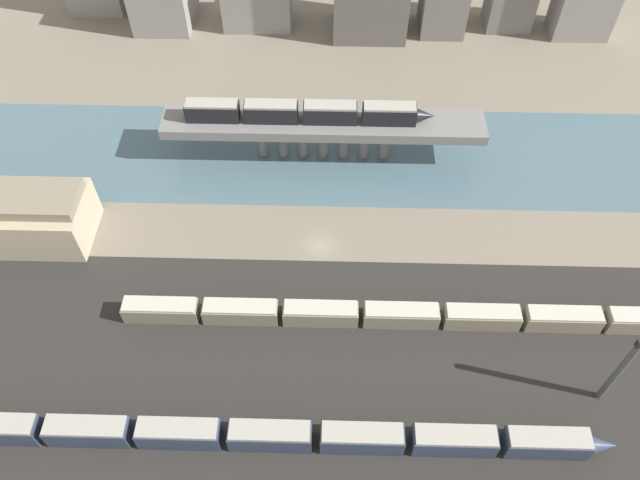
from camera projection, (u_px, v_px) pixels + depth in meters
name	position (u px, v px, depth m)	size (l,w,h in m)	color
ground_plane	(320.00, 246.00, 101.30)	(400.00, 400.00, 0.00)	#756B5B
railbed_yard	(316.00, 383.00, 86.40)	(280.00, 42.00, 0.01)	#282623
river_water	(323.00, 154.00, 114.60)	(320.00, 25.58, 0.01)	#47606B
bridge	(323.00, 128.00, 109.56)	(56.42, 7.46, 8.12)	slate
train_on_bridge	(308.00, 112.00, 106.93)	(42.91, 2.90, 3.53)	black
train_yard_near	(280.00, 436.00, 79.67)	(84.79, 3.03, 4.04)	#2D384C
train_yard_mid	(411.00, 316.00, 91.18)	(85.60, 2.86, 3.43)	gray
warehouse_building	(4.00, 215.00, 99.42)	(26.82, 11.19, 9.53)	tan
signal_tower	(619.00, 371.00, 79.32)	(1.00, 0.87, 15.08)	#4C4C51
city_block_far_right	(443.00, 5.00, 135.40)	(9.48, 10.41, 11.40)	slate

